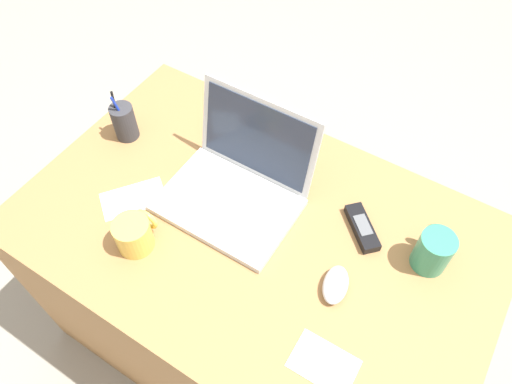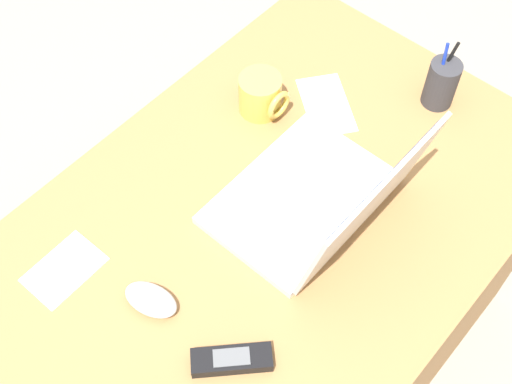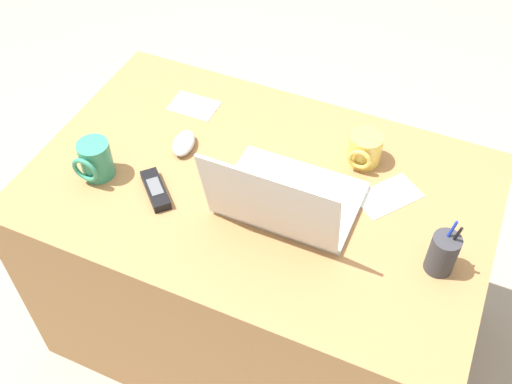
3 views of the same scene
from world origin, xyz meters
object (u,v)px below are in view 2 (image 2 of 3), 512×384
at_px(cordless_phone, 232,360).
at_px(computer_mouse, 151,300).
at_px(pen_holder, 441,83).
at_px(laptop, 321,200).
at_px(coffee_mug_tall, 261,95).

bearing_deg(cordless_phone, computer_mouse, -85.60).
bearing_deg(pen_holder, laptop, -1.49).
relative_size(laptop, pen_holder, 2.18).
bearing_deg(computer_mouse, coffee_mug_tall, -175.19).
height_order(laptop, pen_holder, laptop).
distance_m(cordless_phone, pen_holder, 0.72).
bearing_deg(cordless_phone, laptop, -167.47).
relative_size(computer_mouse, cordless_phone, 0.78).
bearing_deg(computer_mouse, laptop, 149.65).
xyz_separation_m(laptop, cordless_phone, (0.32, 0.07, -0.04)).
height_order(coffee_mug_tall, cordless_phone, coffee_mug_tall).
distance_m(coffee_mug_tall, pen_holder, 0.37).
distance_m(computer_mouse, cordless_phone, 0.18).
bearing_deg(pen_holder, cordless_phone, 4.97).
bearing_deg(pen_holder, computer_mouse, -9.00).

